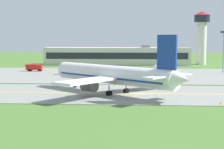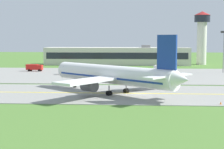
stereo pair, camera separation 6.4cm
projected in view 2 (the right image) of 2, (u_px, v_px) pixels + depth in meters
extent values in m
plane|color=#47702D|center=(136.00, 94.00, 79.27)|extent=(500.00, 500.00, 0.00)
cube|color=gray|center=(136.00, 94.00, 79.27)|extent=(240.00, 28.00, 0.10)
cube|color=gray|center=(167.00, 75.00, 120.30)|extent=(140.00, 52.00, 0.10)
cube|color=yellow|center=(136.00, 93.00, 79.26)|extent=(220.00, 0.60, 0.01)
cylinder|color=white|center=(111.00, 74.00, 79.29)|extent=(27.89, 25.79, 4.00)
cone|color=white|center=(62.00, 69.00, 92.34)|extent=(4.48, 4.56, 3.80)
cone|color=white|center=(181.00, 79.00, 66.07)|extent=(4.65, 4.67, 3.40)
cube|color=navy|center=(111.00, 77.00, 79.34)|extent=(25.92, 24.02, 0.36)
cube|color=#1E232D|center=(67.00, 67.00, 90.69)|extent=(3.62, 3.73, 0.70)
cube|color=white|center=(88.00, 81.00, 71.90)|extent=(12.40, 15.11, 0.50)
cylinder|color=#47474C|center=(89.00, 86.00, 74.85)|extent=(4.06, 3.99, 2.30)
cylinder|color=black|center=(84.00, 85.00, 75.99)|extent=(1.59, 1.72, 2.10)
cube|color=white|center=(145.00, 75.00, 83.64)|extent=(14.59, 13.29, 0.50)
cylinder|color=#47474C|center=(132.00, 81.00, 83.83)|extent=(4.06, 3.99, 2.30)
cylinder|color=black|center=(127.00, 80.00, 84.97)|extent=(1.59, 1.72, 2.10)
cube|color=navy|center=(167.00, 52.00, 68.03)|extent=(3.53, 3.25, 6.50)
cube|color=white|center=(157.00, 77.00, 66.11)|extent=(5.48, 6.26, 0.30)
cube|color=white|center=(177.00, 75.00, 70.53)|extent=(6.07, 5.79, 0.30)
cylinder|color=slate|center=(75.00, 82.00, 88.89)|extent=(0.24, 0.24, 1.65)
cylinder|color=black|center=(75.00, 86.00, 88.97)|extent=(1.05, 1.00, 1.10)
cylinder|color=slate|center=(109.00, 89.00, 76.34)|extent=(0.24, 0.24, 1.65)
cylinder|color=black|center=(108.00, 93.00, 76.23)|extent=(1.05, 1.00, 1.10)
cylinder|color=black|center=(110.00, 93.00, 76.61)|extent=(1.05, 1.00, 1.10)
cylinder|color=slate|center=(126.00, 87.00, 79.93)|extent=(0.24, 0.24, 1.65)
cylinder|color=black|center=(125.00, 91.00, 79.82)|extent=(1.05, 1.00, 1.10)
cylinder|color=black|center=(127.00, 91.00, 80.20)|extent=(1.05, 1.00, 1.10)
cube|color=orange|center=(77.00, 70.00, 121.90)|extent=(2.04, 2.21, 1.80)
cube|color=#1E232D|center=(80.00, 69.00, 121.92)|extent=(0.35, 1.84, 0.81)
cube|color=orange|center=(68.00, 70.00, 121.72)|extent=(4.43, 2.62, 2.00)
cylinder|color=orange|center=(77.00, 67.00, 121.81)|extent=(0.20, 0.20, 0.18)
cylinder|color=black|center=(77.00, 73.00, 123.00)|extent=(0.93, 0.41, 0.90)
cylinder|color=black|center=(77.00, 74.00, 121.01)|extent=(0.93, 0.41, 0.90)
cylinder|color=black|center=(66.00, 73.00, 122.82)|extent=(0.93, 0.41, 0.90)
cylinder|color=black|center=(66.00, 74.00, 120.73)|extent=(0.93, 0.41, 0.90)
cube|color=red|center=(40.00, 67.00, 133.90)|extent=(1.90, 2.09, 1.80)
cube|color=#1E232D|center=(42.00, 67.00, 133.77)|extent=(0.22, 1.84, 0.81)
cube|color=red|center=(32.00, 67.00, 134.25)|extent=(4.31, 2.32, 2.00)
cylinder|color=orange|center=(40.00, 65.00, 133.80)|extent=(0.20, 0.20, 0.18)
cylinder|color=black|center=(41.00, 70.00, 134.99)|extent=(0.91, 0.35, 0.90)
cylinder|color=black|center=(39.00, 70.00, 133.01)|extent=(0.91, 0.35, 0.90)
cylinder|color=black|center=(31.00, 70.00, 135.50)|extent=(0.91, 0.35, 0.90)
cylinder|color=black|center=(29.00, 70.00, 133.42)|extent=(0.91, 0.35, 0.90)
cube|color=silver|center=(157.00, 68.00, 131.88)|extent=(2.30, 2.44, 1.80)
cube|color=#1E232D|center=(159.00, 67.00, 131.58)|extent=(0.65, 1.80, 0.81)
cube|color=silver|center=(148.00, 69.00, 133.08)|extent=(5.01, 3.34, 0.40)
cylinder|color=orange|center=(157.00, 65.00, 131.78)|extent=(0.20, 0.20, 0.18)
cylinder|color=black|center=(157.00, 70.00, 132.91)|extent=(0.95, 0.55, 0.90)
cylinder|color=black|center=(156.00, 71.00, 131.05)|extent=(0.95, 0.55, 0.90)
cylinder|color=black|center=(146.00, 70.00, 134.41)|extent=(0.95, 0.55, 0.90)
cylinder|color=black|center=(145.00, 71.00, 132.46)|extent=(0.95, 0.55, 0.90)
cube|color=beige|center=(117.00, 56.00, 169.00)|extent=(66.42, 12.42, 7.99)
cube|color=#1E232D|center=(116.00, 56.00, 162.75)|extent=(63.76, 0.10, 2.88)
cube|color=slate|center=(146.00, 46.00, 167.66)|extent=(4.00, 4.00, 1.20)
cylinder|color=silver|center=(202.00, 43.00, 169.21)|extent=(4.40, 4.40, 19.66)
cylinder|color=#1E232D|center=(202.00, 19.00, 168.09)|extent=(7.20, 7.20, 3.20)
cone|color=maroon|center=(202.00, 13.00, 167.85)|extent=(7.60, 7.60, 1.80)
cylinder|color=gray|center=(224.00, 53.00, 127.05)|extent=(0.36, 0.36, 14.00)
cube|color=#333333|center=(224.00, 32.00, 126.34)|extent=(2.40, 0.50, 0.70)
cone|color=orange|center=(221.00, 103.00, 65.98)|extent=(0.44, 0.44, 0.60)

